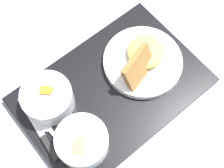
% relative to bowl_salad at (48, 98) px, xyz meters
% --- Properties ---
extents(ground_plane, '(4.00, 4.00, 0.00)m').
position_rel_bowl_salad_xyz_m(ground_plane, '(0.14, -0.06, -0.05)').
color(ground_plane, '#99A3AD').
extents(serving_tray, '(0.46, 0.33, 0.02)m').
position_rel_bowl_salad_xyz_m(serving_tray, '(0.14, -0.06, -0.04)').
color(serving_tray, black).
rests_on(serving_tray, ground_plane).
extents(bowl_salad, '(0.12, 0.12, 0.06)m').
position_rel_bowl_salad_xyz_m(bowl_salad, '(0.00, 0.00, 0.00)').
color(bowl_salad, silver).
rests_on(bowl_salad, serving_tray).
extents(bowl_soup, '(0.11, 0.11, 0.06)m').
position_rel_bowl_salad_xyz_m(bowl_soup, '(0.01, -0.13, 0.00)').
color(bowl_soup, silver).
rests_on(bowl_soup, serving_tray).
extents(plate_main, '(0.19, 0.19, 0.09)m').
position_rel_bowl_salad_xyz_m(plate_main, '(0.24, -0.04, -0.02)').
color(plate_main, silver).
rests_on(plate_main, serving_tray).
extents(knife, '(0.02, 0.18, 0.01)m').
position_rel_bowl_salad_xyz_m(knife, '(-0.05, -0.07, -0.03)').
color(knife, silver).
rests_on(knife, serving_tray).
extents(spoon, '(0.04, 0.14, 0.01)m').
position_rel_bowl_salad_xyz_m(spoon, '(-0.03, -0.06, -0.03)').
color(spoon, silver).
rests_on(spoon, serving_tray).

